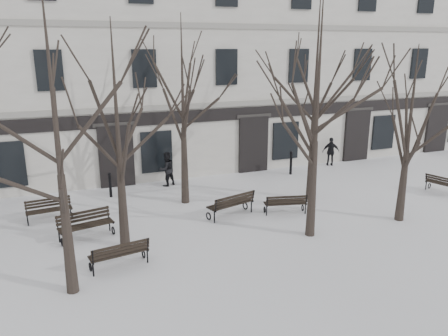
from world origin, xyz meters
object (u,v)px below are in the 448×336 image
bench_1 (119,253)px  bench_2 (286,203)px  tree_2 (318,92)px  bench_0 (85,224)px  tree_0 (54,111)px  bench_3 (49,209)px  tree_1 (116,110)px  bench_5 (445,184)px  tree_3 (411,114)px  bench_4 (232,204)px

bench_1 → bench_2: bearing=-172.2°
tree_2 → bench_0: bearing=160.5°
tree_0 → bench_1: 4.70m
bench_2 → bench_3: bench_2 is taller
tree_1 → bench_5: bearing=0.8°
bench_0 → bench_2: bearing=-16.0°
bench_0 → bench_3: size_ratio=1.14×
tree_1 → tree_2: tree_2 is taller
bench_1 → bench_2: bench_1 is taller
tree_3 → bench_3: 13.77m
bench_3 → tree_0: bearing=-90.0°
bench_0 → bench_2: 7.51m
bench_1 → bench_2: size_ratio=1.04×
tree_1 → bench_2: bearing=5.7°
tree_3 → bench_5: 5.68m
tree_0 → bench_0: tree_0 is taller
bench_4 → tree_3: bearing=139.8°
tree_0 → bench_3: tree_0 is taller
bench_1 → bench_3: (-1.94, 4.72, -0.03)m
tree_0 → bench_5: size_ratio=4.55×
bench_1 → bench_5: 14.62m
tree_3 → bench_4: size_ratio=3.21×
bench_2 → bench_0: bearing=9.6°
tree_1 → bench_5: tree_1 is taller
tree_0 → bench_2: (8.10, 2.90, -4.44)m
bench_4 → bench_3: bearing=-34.1°
tree_3 → bench_3: tree_3 is taller
tree_2 → tree_0: bearing=-174.0°
tree_3 → bench_4: tree_3 is taller
tree_0 → bench_2: bearing=19.7°
tree_1 → bench_5: (14.16, 0.21, -4.06)m
bench_1 → bench_4: size_ratio=0.89×
tree_0 → bench_2: 9.68m
bench_2 → bench_1: bearing=30.6°
bench_1 → bench_4: 5.30m
tree_0 → bench_3: 7.15m
tree_2 → tree_3: bearing=-0.6°
tree_1 → tree_3: tree_1 is taller
tree_1 → bench_0: tree_1 is taller
tree_2 → bench_1: (-6.55, 0.02, -4.51)m
bench_0 → bench_4: 5.41m
bench_4 → tree_1: bearing=-0.9°
tree_1 → tree_2: bearing=-13.1°
bench_3 → bench_5: (16.47, -3.10, -0.00)m
tree_2 → tree_3: tree_2 is taller
tree_1 → bench_4: bearing=15.1°
tree_1 → bench_0: bearing=134.6°
tree_2 → bench_2: tree_2 is taller
tree_1 → bench_1: bearing=-104.6°
tree_0 → tree_2: 7.98m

